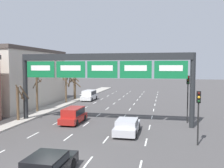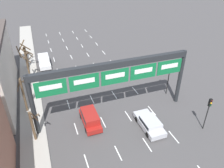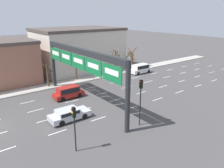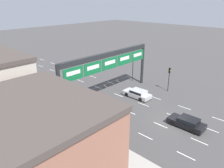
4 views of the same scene
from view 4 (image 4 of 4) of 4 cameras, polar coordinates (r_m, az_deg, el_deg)
ground_plane at (r=29.63m, az=15.88°, el=-9.76°), size 220.00×220.00×0.00m
sidewalk_left at (r=22.82m, az=3.67°, el=-19.17°), size 2.80×110.00×0.15m
lane_dashes at (r=36.80m, az=-2.87°, el=-2.62°), size 10.02×67.00×0.01m
sign_gantry at (r=33.60m, az=-0.89°, el=5.77°), size 18.61×0.70×7.41m
building_near at (r=20.27m, az=-18.96°, el=-13.55°), size 9.72×12.72×7.32m
car_silver at (r=35.47m, az=6.66°, el=-2.43°), size 1.98×4.64×1.32m
suv_red at (r=32.96m, az=-4.12°, el=-3.85°), size 1.82×4.30×1.65m
car_black at (r=28.87m, az=19.03°, el=-9.40°), size 1.98×4.44×1.31m
suv_white at (r=45.31m, az=-23.15°, el=1.63°), size 1.94×4.77×1.78m
traffic_light_near_gantry at (r=38.17m, az=14.76°, el=2.40°), size 0.30×0.35×4.18m
traffic_light_mid_block at (r=41.93m, az=5.53°, el=5.54°), size 0.30×0.35×5.09m
tree_bare_closest at (r=44.01m, az=-26.88°, el=2.63°), size 2.58×2.32×4.71m
tree_bare_second at (r=32.54m, az=-19.43°, el=-1.96°), size 1.36×1.36×4.87m
tree_bare_third at (r=28.66m, az=-12.54°, el=-5.40°), size 1.05×1.75×3.97m
tree_bare_furthest at (r=39.93m, az=-24.13°, el=1.78°), size 1.83×2.08×4.93m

